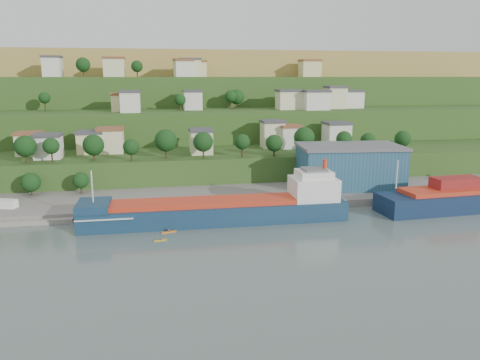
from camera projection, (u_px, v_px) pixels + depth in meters
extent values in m
plane|color=#4B5B54|center=(222.00, 232.00, 107.93)|extent=(500.00, 500.00, 0.00)
cube|color=slate|center=(275.00, 198.00, 138.34)|extent=(220.00, 26.00, 4.00)
cube|color=#284719|center=(199.00, 181.00, 161.70)|extent=(260.00, 32.00, 20.00)
cube|color=#284719|center=(192.00, 165.00, 190.50)|extent=(280.00, 32.00, 44.00)
cube|color=#284719|center=(187.00, 153.00, 219.31)|extent=(300.00, 32.00, 70.00)
cube|color=olive|center=(178.00, 134.00, 290.36)|extent=(360.00, 120.00, 96.00)
cube|color=beige|center=(30.00, 145.00, 152.60)|extent=(7.85, 7.23, 6.78)
cube|color=brown|center=(29.00, 133.00, 151.76)|extent=(8.45, 7.83, 0.90)
cube|color=silver|center=(48.00, 147.00, 146.72)|extent=(7.91, 7.60, 6.89)
cube|color=#3F3F44|center=(47.00, 135.00, 145.88)|extent=(8.51, 8.20, 0.90)
cube|color=beige|center=(91.00, 143.00, 156.87)|extent=(8.28, 8.69, 6.62)
cube|color=#3F3F44|center=(90.00, 132.00, 156.06)|extent=(8.88, 9.29, 0.90)
cube|color=beige|center=(111.00, 141.00, 157.54)|extent=(8.23, 8.41, 7.66)
cube|color=brown|center=(110.00, 129.00, 156.61)|extent=(8.83, 9.01, 0.90)
cube|color=beige|center=(201.00, 142.00, 155.79)|extent=(7.06, 8.55, 7.42)
cube|color=#3F3F44|center=(201.00, 130.00, 154.89)|extent=(7.66, 9.15, 0.90)
cube|color=beige|center=(272.00, 135.00, 169.13)|extent=(7.67, 7.36, 8.97)
cube|color=#3F3F44|center=(273.00, 121.00, 168.06)|extent=(8.27, 7.96, 0.90)
cube|color=silver|center=(290.00, 137.00, 168.29)|extent=(7.02, 7.88, 7.44)
cube|color=brown|center=(290.00, 126.00, 167.38)|extent=(7.62, 8.48, 0.90)
cube|color=silver|center=(336.00, 135.00, 173.60)|extent=(8.60, 8.56, 7.94)
cube|color=#3F3F44|center=(337.00, 123.00, 172.64)|extent=(9.20, 9.16, 0.90)
cube|color=beige|center=(123.00, 103.00, 180.32)|extent=(8.02, 7.34, 6.16)
cube|color=brown|center=(122.00, 94.00, 179.56)|extent=(8.62, 7.94, 0.90)
cube|color=silver|center=(130.00, 102.00, 176.34)|extent=(7.19, 8.81, 7.30)
cube|color=#3F3F44|center=(130.00, 91.00, 175.45)|extent=(7.79, 9.41, 0.90)
cube|color=silver|center=(193.00, 101.00, 189.23)|extent=(7.13, 8.32, 7.05)
cube|color=#3F3F44|center=(192.00, 91.00, 188.37)|extent=(7.73, 8.92, 0.90)
cube|color=beige|center=(289.00, 101.00, 191.11)|extent=(9.79, 8.19, 7.15)
cube|color=#3F3F44|center=(289.00, 91.00, 190.24)|extent=(10.39, 8.79, 0.90)
cube|color=beige|center=(297.00, 101.00, 195.67)|extent=(9.82, 8.55, 6.17)
cube|color=brown|center=(297.00, 93.00, 194.90)|extent=(10.42, 9.15, 0.90)
cube|color=silver|center=(316.00, 101.00, 188.27)|extent=(9.97, 7.33, 7.08)
cube|color=#3F3F44|center=(316.00, 91.00, 187.40)|extent=(10.57, 7.93, 0.90)
cube|color=beige|center=(335.00, 98.00, 195.92)|extent=(7.69, 7.51, 8.48)
cube|color=#3F3F44|center=(336.00, 87.00, 194.90)|extent=(8.29, 8.11, 0.90)
cube|color=silver|center=(352.00, 100.00, 200.33)|extent=(7.72, 8.60, 6.77)
cube|color=#3F3F44|center=(352.00, 91.00, 199.49)|extent=(8.32, 9.20, 0.90)
cube|color=silver|center=(53.00, 67.00, 201.36)|extent=(7.39, 8.15, 8.02)
cube|color=#3F3F44|center=(52.00, 57.00, 200.39)|extent=(7.99, 8.75, 0.90)
cube|color=beige|center=(114.00, 68.00, 204.74)|extent=(8.92, 7.32, 7.68)
cube|color=brown|center=(114.00, 58.00, 203.81)|extent=(9.52, 7.92, 0.90)
cube|color=beige|center=(184.00, 69.00, 209.71)|extent=(8.90, 7.93, 7.12)
cube|color=brown|center=(183.00, 60.00, 208.84)|extent=(9.50, 8.53, 0.90)
cube|color=silver|center=(185.00, 69.00, 207.41)|extent=(7.81, 7.79, 6.77)
cube|color=brown|center=(184.00, 60.00, 206.58)|extent=(8.41, 8.39, 0.90)
cube|color=beige|center=(190.00, 69.00, 208.13)|extent=(8.78, 8.16, 7.29)
cube|color=#3F3F44|center=(190.00, 59.00, 207.25)|extent=(9.38, 8.76, 0.90)
cube|color=beige|center=(197.00, 70.00, 217.76)|extent=(8.02, 7.36, 6.61)
cube|color=brown|center=(197.00, 61.00, 216.95)|extent=(8.62, 7.96, 0.90)
cube|color=beige|center=(310.00, 69.00, 226.69)|extent=(9.17, 8.20, 7.31)
cube|color=brown|center=(310.00, 60.00, 225.80)|extent=(9.77, 8.80, 0.90)
cylinder|color=#382619|center=(26.00, 157.00, 139.21)|extent=(0.50, 0.50, 3.25)
sphere|color=black|center=(25.00, 146.00, 138.48)|extent=(6.41, 6.41, 6.41)
cylinder|color=#382619|center=(52.00, 157.00, 139.13)|extent=(0.50, 0.50, 3.80)
sphere|color=black|center=(51.00, 146.00, 138.43)|extent=(4.84, 4.84, 4.84)
cylinder|color=#382619|center=(94.00, 156.00, 143.39)|extent=(0.50, 0.50, 2.96)
sphere|color=black|center=(93.00, 145.00, 142.68)|extent=(6.48, 6.48, 6.48)
cylinder|color=#382619|center=(131.00, 156.00, 142.42)|extent=(0.50, 0.50, 2.94)
sphere|color=black|center=(131.00, 147.00, 141.82)|extent=(4.87, 4.87, 4.87)
cylinder|color=#382619|center=(166.00, 152.00, 146.78)|extent=(0.50, 0.50, 3.75)
sphere|color=black|center=(166.00, 140.00, 145.95)|extent=(6.98, 6.98, 6.98)
cylinder|color=#382619|center=(203.00, 153.00, 146.18)|extent=(0.50, 0.50, 3.62)
sphere|color=black|center=(203.00, 142.00, 145.41)|extent=(6.23, 6.23, 6.23)
cylinder|color=#382619|center=(242.00, 152.00, 149.25)|extent=(0.50, 0.50, 3.52)
sphere|color=black|center=(242.00, 142.00, 148.57)|extent=(5.01, 5.01, 5.01)
cylinder|color=#382619|center=(274.00, 152.00, 151.13)|extent=(0.50, 0.50, 2.73)
sphere|color=black|center=(274.00, 143.00, 150.51)|extent=(5.46, 5.46, 5.46)
cylinder|color=#382619|center=(304.00, 148.00, 155.58)|extent=(0.50, 0.50, 3.57)
sphere|color=black|center=(304.00, 137.00, 154.78)|extent=(6.90, 6.90, 6.90)
cylinder|color=#382619|center=(343.00, 149.00, 154.25)|extent=(0.50, 0.50, 3.71)
sphere|color=black|center=(344.00, 139.00, 153.54)|extent=(5.21, 5.21, 5.21)
cylinder|color=#382619|center=(367.00, 149.00, 157.50)|extent=(0.50, 0.50, 2.84)
sphere|color=black|center=(368.00, 140.00, 156.90)|extent=(5.01, 5.01, 5.01)
cylinder|color=#382619|center=(402.00, 148.00, 158.29)|extent=(0.50, 0.50, 3.19)
sphere|color=black|center=(403.00, 139.00, 157.62)|extent=(5.43, 5.43, 5.43)
cylinder|color=#382619|center=(84.00, 73.00, 197.24)|extent=(0.50, 0.50, 3.41)
sphere|color=black|center=(83.00, 65.00, 196.52)|extent=(6.01, 6.01, 6.01)
cylinder|color=#382619|center=(45.00, 106.00, 181.24)|extent=(0.50, 0.50, 3.91)
sphere|color=black|center=(44.00, 98.00, 180.56)|extent=(4.42, 4.42, 4.42)
cylinder|color=#382619|center=(137.00, 73.00, 200.59)|extent=(0.50, 0.50, 3.08)
sphere|color=black|center=(137.00, 66.00, 199.96)|extent=(4.95, 4.95, 4.95)
cylinder|color=#382619|center=(180.00, 107.00, 183.09)|extent=(0.50, 0.50, 3.11)
sphere|color=black|center=(180.00, 100.00, 182.49)|extent=(4.45, 4.45, 4.45)
cylinder|color=#382619|center=(231.00, 104.00, 194.26)|extent=(0.50, 0.50, 3.75)
sphere|color=black|center=(231.00, 96.00, 193.56)|extent=(4.95, 4.95, 4.95)
cylinder|color=#382619|center=(324.00, 106.00, 190.40)|extent=(0.50, 0.50, 3.05)
sphere|color=black|center=(325.00, 98.00, 189.76)|extent=(5.24, 5.24, 5.24)
cylinder|color=#382619|center=(237.00, 105.00, 196.61)|extent=(0.50, 0.50, 3.09)
sphere|color=black|center=(237.00, 97.00, 195.91)|extent=(6.25, 6.25, 6.25)
cube|color=#132B47|center=(216.00, 216.00, 115.53)|extent=(65.23, 11.01, 6.51)
cube|color=red|center=(208.00, 202.00, 114.37)|extent=(48.47, 8.95, 1.12)
cube|color=#132B47|center=(93.00, 206.00, 109.54)|extent=(7.56, 10.32, 1.86)
cube|color=silver|center=(313.00, 188.00, 118.64)|extent=(11.27, 9.43, 5.58)
cube|color=silver|center=(314.00, 174.00, 117.83)|extent=(8.46, 7.54, 1.86)
cube|color=#595B5E|center=(314.00, 169.00, 117.57)|extent=(5.65, 5.65, 0.56)
cylinder|color=red|center=(325.00, 165.00, 117.82)|extent=(1.13, 1.13, 2.79)
cylinder|color=silver|center=(92.00, 187.00, 108.53)|extent=(0.34, 0.34, 7.44)
cube|color=silver|center=(106.00, 214.00, 110.47)|extent=(13.15, 10.67, 0.23)
cylinder|color=silver|center=(397.00, 174.00, 121.68)|extent=(0.37, 0.37, 7.57)
cube|color=maroon|center=(456.00, 182.00, 125.34)|extent=(13.26, 6.13, 2.81)
cube|color=navy|center=(349.00, 167.00, 143.74)|extent=(31.60, 20.81, 12.00)
cube|color=#595B5E|center=(350.00, 146.00, 142.35)|extent=(32.69, 21.90, 0.80)
cube|color=white|center=(5.00, 205.00, 120.90)|extent=(6.78, 4.52, 2.93)
cube|color=silver|center=(40.00, 213.00, 118.13)|extent=(3.91, 2.56, 0.73)
cube|color=orange|center=(169.00, 232.00, 107.96)|extent=(3.47, 1.39, 0.26)
sphere|color=#3F3F44|center=(169.00, 230.00, 107.87)|extent=(0.60, 0.60, 0.60)
cube|color=gold|center=(160.00, 240.00, 102.50)|extent=(2.90, 1.02, 0.21)
sphere|color=#3F3F44|center=(160.00, 239.00, 102.43)|extent=(0.50, 0.50, 0.50)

